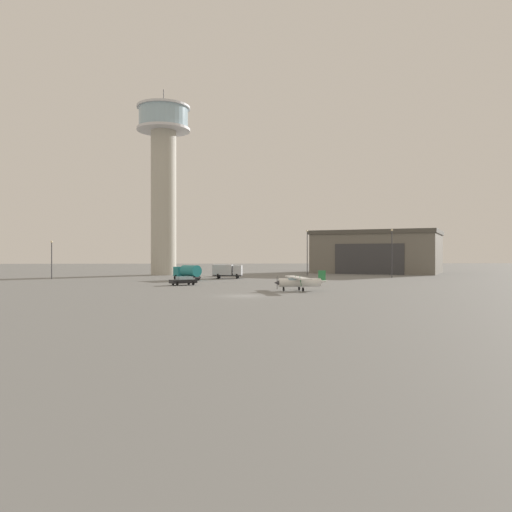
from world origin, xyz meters
name	(u,v)px	position (x,y,z in m)	size (l,w,h in m)	color
ground_plane	(243,296)	(0.00, 0.00, 0.00)	(400.00, 400.00, 0.00)	slate
control_tower	(164,170)	(-16.82, 59.60, 24.64)	(12.34, 12.34, 43.41)	#B2AD9E
hangar	(378,252)	(37.15, 69.34, 5.43)	(37.68, 34.33, 10.82)	#6B665B
airplane_white	(300,281)	(7.72, 7.30, 1.25)	(7.15, 9.12, 2.68)	white
truck_box_silver	(227,271)	(-1.93, 41.16, 1.59)	(6.04, 3.86, 2.75)	#38383D
truck_fuel_tanker_teal	(188,272)	(-9.15, 34.21, 1.59)	(5.50, 5.93, 2.84)	#38383D
car_black	(183,280)	(-8.70, 20.35, 0.74)	(4.42, 3.56, 1.37)	black
light_post_west	(392,249)	(31.60, 41.82, 5.85)	(0.44, 0.44, 9.98)	#38383D
light_post_east	(307,249)	(16.09, 53.51, 6.03)	(0.44, 0.44, 10.34)	#38383D
light_post_north	(52,256)	(-35.93, 40.79, 4.53)	(0.44, 0.44, 7.47)	#38383D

